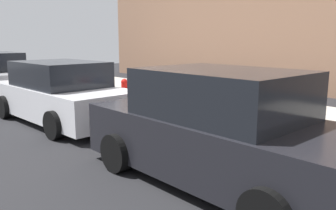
% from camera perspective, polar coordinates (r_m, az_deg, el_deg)
% --- Properties ---
extents(ground_plane, '(40.00, 40.00, 0.00)m').
position_cam_1_polar(ground_plane, '(9.39, -4.24, -2.50)').
color(ground_plane, black).
extents(sidewalk_curb, '(18.00, 5.00, 0.14)m').
position_cam_1_polar(sidewalk_curb, '(11.05, 6.00, -0.15)').
color(sidewalk_curb, '#ADA89E').
rests_on(sidewalk_curb, ground_plane).
extents(suitcase_red_0, '(0.37, 0.23, 0.90)m').
position_cam_1_polar(suitcase_red_0, '(7.59, 17.02, -2.30)').
color(suitcase_red_0, red).
rests_on(suitcase_red_0, sidewalk_curb).
extents(suitcase_teal_1, '(0.36, 0.23, 0.57)m').
position_cam_1_polar(suitcase_teal_1, '(7.88, 14.39, -2.43)').
color(suitcase_teal_1, '#0F606B').
rests_on(suitcase_teal_1, sidewalk_curb).
extents(suitcase_navy_2, '(0.36, 0.20, 1.02)m').
position_cam_1_polar(suitcase_navy_2, '(8.01, 11.35, -1.24)').
color(suitcase_navy_2, navy).
rests_on(suitcase_navy_2, sidewalk_curb).
extents(suitcase_silver_3, '(0.46, 0.20, 0.95)m').
position_cam_1_polar(suitcase_silver_3, '(8.35, 8.92, -0.63)').
color(suitcase_silver_3, '#9EA0A8').
rests_on(suitcase_silver_3, sidewalk_curb).
extents(suitcase_maroon_4, '(0.42, 0.19, 0.70)m').
position_cam_1_polar(suitcase_maroon_4, '(8.74, 6.53, -0.44)').
color(suitcase_maroon_4, maroon).
rests_on(suitcase_maroon_4, sidewalk_curb).
extents(suitcase_olive_5, '(0.49, 0.28, 0.99)m').
position_cam_1_polar(suitcase_olive_5, '(9.06, 3.86, 0.18)').
color(suitcase_olive_5, '#59601E').
rests_on(suitcase_olive_5, sidewalk_curb).
extents(suitcase_black_6, '(0.38, 0.25, 0.87)m').
position_cam_1_polar(suitcase_black_6, '(9.37, 1.27, 0.35)').
color(suitcase_black_6, black).
rests_on(suitcase_black_6, sidewalk_curb).
extents(suitcase_red_7, '(0.45, 0.22, 0.85)m').
position_cam_1_polar(suitcase_red_7, '(9.80, -0.37, 0.49)').
color(suitcase_red_7, red).
rests_on(suitcase_red_7, sidewalk_curb).
extents(suitcase_teal_8, '(0.43, 0.25, 0.76)m').
position_cam_1_polar(suitcase_teal_8, '(10.21, -2.21, 0.90)').
color(suitcase_teal_8, '#0F606B').
rests_on(suitcase_teal_8, sidewalk_curb).
extents(suitcase_navy_9, '(0.38, 0.23, 0.80)m').
position_cam_1_polar(suitcase_navy_9, '(10.56, -4.01, 1.34)').
color(suitcase_navy_9, navy).
rests_on(suitcase_navy_9, sidewalk_curb).
extents(fire_hydrant, '(0.39, 0.21, 0.77)m').
position_cam_1_polar(fire_hydrant, '(11.25, -7.22, 2.47)').
color(fire_hydrant, red).
rests_on(fire_hydrant, sidewalk_curb).
extents(bollard_post, '(0.11, 0.11, 0.91)m').
position_cam_1_polar(bollard_post, '(11.67, -9.56, 2.95)').
color(bollard_post, brown).
rests_on(bollard_post, sidewalk_curb).
extents(parked_car_charcoal_0, '(4.51, 2.10, 1.72)m').
position_cam_1_polar(parked_car_charcoal_0, '(5.23, 8.69, -4.25)').
color(parked_car_charcoal_0, black).
rests_on(parked_car_charcoal_0, ground_plane).
extents(parked_car_white_1, '(4.74, 2.27, 1.59)m').
position_cam_1_polar(parked_car_white_1, '(9.50, -17.32, 1.80)').
color(parked_car_white_1, silver).
rests_on(parked_car_white_1, ground_plane).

